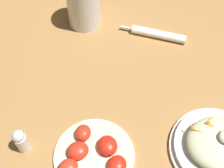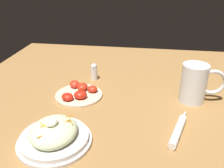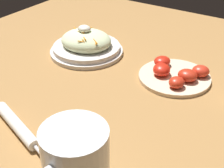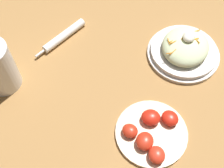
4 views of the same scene
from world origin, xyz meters
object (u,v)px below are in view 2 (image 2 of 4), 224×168
(salad_plate, at_px, (54,135))
(tomato_plate, at_px, (79,93))
(napkin_roll, at_px, (178,131))
(salt_shaker, at_px, (94,71))
(beer_mug, at_px, (194,85))

(salad_plate, xyz_separation_m, tomato_plate, (0.29, 0.01, -0.01))
(napkin_roll, distance_m, salt_shaker, 0.50)
(beer_mug, bearing_deg, tomato_plate, 93.76)
(napkin_roll, height_order, salt_shaker, salt_shaker)
(beer_mug, bearing_deg, napkin_roll, 161.29)
(salad_plate, bearing_deg, salt_shaker, -2.66)
(tomato_plate, distance_m, salt_shaker, 0.17)
(salad_plate, relative_size, salt_shaker, 2.79)
(napkin_roll, xyz_separation_m, salt_shaker, (0.36, 0.35, 0.03))
(salad_plate, distance_m, salt_shaker, 0.46)
(salad_plate, bearing_deg, beer_mug, -54.18)
(tomato_plate, bearing_deg, salad_plate, -178.80)
(tomato_plate, bearing_deg, beer_mug, -86.24)
(beer_mug, xyz_separation_m, napkin_roll, (-0.22, 0.08, -0.06))
(beer_mug, xyz_separation_m, tomato_plate, (-0.03, 0.45, -0.06))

